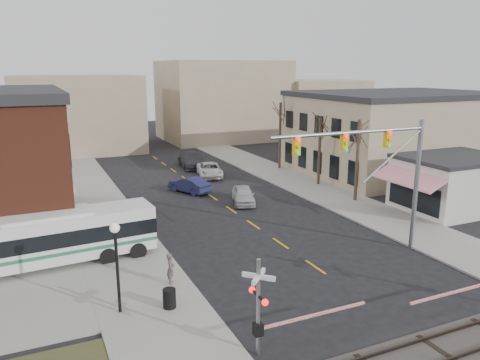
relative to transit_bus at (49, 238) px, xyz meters
name	(u,v)px	position (x,y,z in m)	size (l,w,h in m)	color
ground	(336,282)	(13.52, -8.22, -1.70)	(160.00, 160.00, 0.00)	black
sidewalk_west	(96,204)	(4.02, 11.78, -1.64)	(5.00, 60.00, 0.12)	gray
sidewalk_east	(296,181)	(23.02, 11.78, -1.64)	(5.00, 60.00, 0.12)	gray
tan_building	(397,132)	(35.52, 11.78, 2.56)	(20.30, 15.30, 8.50)	gray
awning_shop	(453,183)	(29.49, -1.22, 0.46)	(9.74, 6.20, 4.30)	beige
tree_east_a	(357,160)	(24.02, 3.78, 1.79)	(0.28, 0.28, 6.75)	#382B21
tree_east_b	(319,151)	(24.32, 9.78, 1.57)	(0.28, 0.28, 6.30)	#382B21
tree_east_c	(280,136)	(24.52, 17.78, 2.02)	(0.28, 0.28, 7.20)	#382B21
transit_bus	(49,238)	(0.00, 0.00, 0.00)	(11.78, 3.38, 2.99)	silver
traffic_signal_mast	(382,161)	(17.81, -6.17, 4.05)	(10.18, 0.30, 8.00)	gray
rr_crossing_west	(268,306)	(7.32, -12.27, 0.27)	(5.60, 1.36, 4.00)	gray
street_lamp	(116,249)	(2.56, -6.91, 1.45)	(0.44, 0.44, 4.24)	black
trash_bin	(169,298)	(4.72, -7.47, -1.12)	(0.60, 0.60, 0.92)	black
car_a	(243,195)	(15.18, 7.08, -0.99)	(1.69, 4.20, 1.43)	#ABABAF
car_b	(189,185)	(12.21, 12.28, -1.00)	(1.49, 4.27, 1.41)	#191C40
car_c	(210,170)	(16.14, 17.48, -1.00)	(2.32, 5.03, 1.40)	silver
car_d	(192,160)	(15.96, 22.68, -0.84)	(2.41, 5.93, 1.72)	#3C3D41
pedestrian_near	(171,268)	(5.48, -5.06, -0.77)	(0.60, 0.39, 1.63)	#564845
pedestrian_far	(94,245)	(2.37, -0.05, -0.79)	(0.76, 0.60, 1.57)	#3C3964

